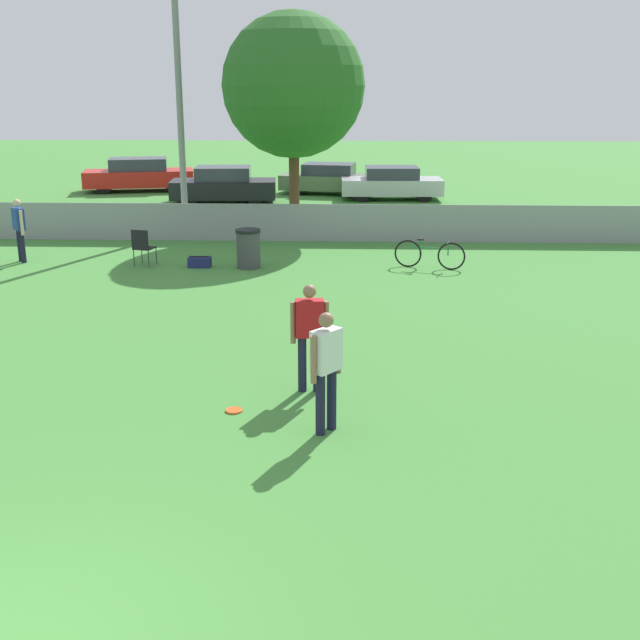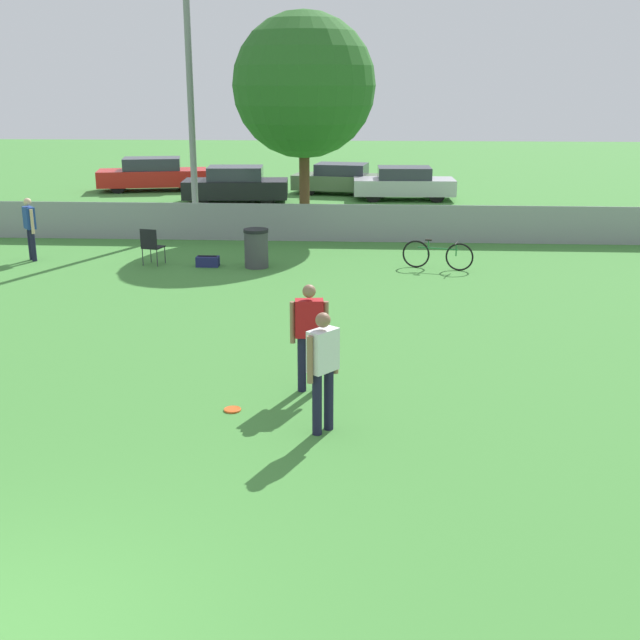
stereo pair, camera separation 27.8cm
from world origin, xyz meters
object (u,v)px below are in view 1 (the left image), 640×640
(tree_near_pole, at_px, (293,86))
(spectator_in_blue, at_px, (19,226))
(trash_bin, at_px, (248,248))
(bicycle_sideline, at_px, (430,254))
(light_pole, at_px, (178,63))
(player_defender_red, at_px, (310,330))
(player_receiver_white, at_px, (326,364))
(parked_car_dark, at_px, (223,185))
(parked_car_silver, at_px, (392,183))
(parked_car_red, at_px, (139,175))
(parked_car_olive, at_px, (329,179))
(gear_bag_sideline, at_px, (200,262))
(folding_chair_sideline, at_px, (143,245))
(frisbee_disc, at_px, (234,410))

(tree_near_pole, xyz_separation_m, spectator_in_blue, (-6.81, -4.70, -3.47))
(trash_bin, bearing_deg, bicycle_sideline, 0.80)
(light_pole, relative_size, tree_near_pole, 1.30)
(player_defender_red, xyz_separation_m, bicycle_sideline, (2.60, 8.44, -0.60))
(player_receiver_white, height_order, spectator_in_blue, player_receiver_white)
(parked_car_dark, height_order, parked_car_silver, parked_car_dark)
(trash_bin, distance_m, parked_car_red, 15.98)
(light_pole, distance_m, parked_car_olive, 10.79)
(gear_bag_sideline, height_order, parked_car_red, parked_car_red)
(trash_bin, distance_m, gear_bag_sideline, 1.31)
(player_receiver_white, distance_m, gear_bag_sideline, 10.50)
(player_receiver_white, xyz_separation_m, folding_chair_sideline, (-4.96, 9.92, -0.43))
(parked_car_silver, bearing_deg, tree_near_pole, -116.63)
(folding_chair_sideline, bearing_deg, frisbee_disc, 125.68)
(light_pole, xyz_separation_m, folding_chair_sideline, (-0.08, -5.03, -4.50))
(spectator_in_blue, distance_m, bicycle_sideline, 10.58)
(trash_bin, height_order, parked_car_silver, parked_car_silver)
(player_defender_red, distance_m, parked_car_olive, 22.35)
(spectator_in_blue, bearing_deg, trash_bin, -133.33)
(spectator_in_blue, relative_size, trash_bin, 1.68)
(tree_near_pole, bearing_deg, parked_car_dark, 117.29)
(player_defender_red, xyz_separation_m, parked_car_olive, (-0.30, 22.34, -0.35))
(light_pole, bearing_deg, frisbee_disc, -76.12)
(light_pole, relative_size, parked_car_red, 1.77)
(gear_bag_sideline, bearing_deg, spectator_in_blue, 174.79)
(player_defender_red, distance_m, bicycle_sideline, 8.85)
(spectator_in_blue, height_order, parked_car_silver, spectator_in_blue)
(folding_chair_sideline, distance_m, parked_car_red, 15.00)
(tree_near_pole, bearing_deg, folding_chair_sideline, -124.75)
(frisbee_disc, bearing_deg, gear_bag_sideline, 103.23)
(spectator_in_blue, relative_size, folding_chair_sideline, 1.73)
(frisbee_disc, height_order, parked_car_olive, parked_car_olive)
(tree_near_pole, relative_size, parked_car_olive, 1.57)
(bicycle_sideline, xyz_separation_m, gear_bag_sideline, (-5.82, -0.04, -0.23))
(frisbee_disc, height_order, parked_car_dark, parked_car_dark)
(folding_chair_sideline, bearing_deg, parked_car_olive, -93.07)
(bicycle_sideline, height_order, parked_car_dark, parked_car_dark)
(spectator_in_blue, relative_size, parked_car_dark, 0.40)
(light_pole, relative_size, parked_car_dark, 2.07)
(player_receiver_white, bearing_deg, parked_car_olive, 40.48)
(parked_car_olive, xyz_separation_m, parked_car_silver, (2.54, -1.56, 0.03))
(player_receiver_white, relative_size, folding_chair_sideline, 1.75)
(parked_car_dark, bearing_deg, player_defender_red, -82.13)
(player_receiver_white, relative_size, frisbee_disc, 6.68)
(parked_car_red, bearing_deg, folding_chair_sideline, -87.20)
(player_receiver_white, height_order, bicycle_sideline, player_receiver_white)
(light_pole, relative_size, bicycle_sideline, 4.91)
(light_pole, distance_m, gear_bag_sideline, 7.21)
(frisbee_disc, bearing_deg, player_defender_red, 38.45)
(spectator_in_blue, distance_m, folding_chair_sideline, 3.33)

